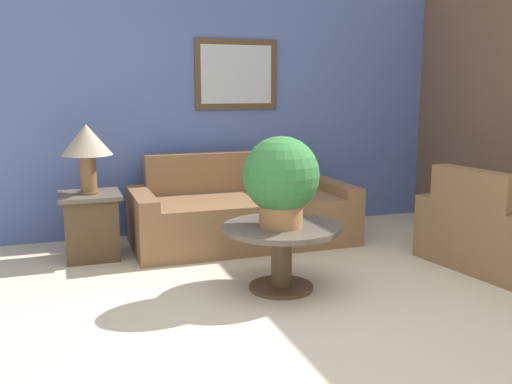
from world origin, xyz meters
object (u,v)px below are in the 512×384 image
Objects in this scene: coffee_table at (282,243)px; side_table at (91,225)px; potted_plant_on_table at (281,179)px; couch_main at (242,214)px; table_lamp at (87,144)px; armchair at (499,234)px.

side_table reaches higher than coffee_table.
side_table is (-1.29, 1.30, -0.06)m from coffee_table.
potted_plant_on_table is (-0.02, -0.04, 0.49)m from coffee_table.
coffee_table is at bearing 57.80° from potted_plant_on_table.
table_lamp reaches higher than couch_main.
coffee_table is (-0.12, -1.35, 0.08)m from couch_main.
side_table is 1.92m from potted_plant_on_table.
side_table is at bearing -177.62° from couch_main.
coffee_table is 1.32× the size of potted_plant_on_table.
armchair reaches higher than coffee_table.
table_lamp is at bearing 134.88° from coffee_table.
armchair is at bearing -2.17° from coffee_table.
coffee_table is 1.83m from side_table.
couch_main is 2.30m from armchair.
coffee_table is at bearing 79.71° from armchair.
coffee_table is 1.94m from table_lamp.
armchair is at bearing -23.04° from table_lamp.
coffee_table is 1.51× the size of side_table.
couch_main is at bearing 2.38° from table_lamp.
armchair is 2.07× the size of table_lamp.
side_table is 0.71m from table_lamp.
table_lamp is at bearing 133.56° from potted_plant_on_table.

